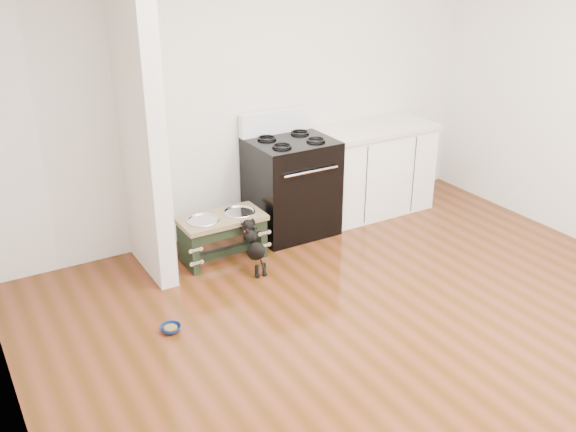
% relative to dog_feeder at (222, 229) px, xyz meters
% --- Properties ---
extents(ground, '(5.00, 5.00, 0.00)m').
position_rel_dog_feeder_xyz_m(ground, '(0.58, -1.95, -0.29)').
color(ground, '#47270C').
rests_on(ground, ground).
extents(room_shell, '(5.00, 5.00, 5.00)m').
position_rel_dog_feeder_xyz_m(room_shell, '(0.58, -1.95, 1.33)').
color(room_shell, silver).
rests_on(room_shell, ground).
extents(partition_wall, '(0.15, 0.80, 2.70)m').
position_rel_dog_feeder_xyz_m(partition_wall, '(-0.60, 0.15, 1.06)').
color(partition_wall, silver).
rests_on(partition_wall, ground).
extents(oven_range, '(0.76, 0.69, 1.14)m').
position_rel_dog_feeder_xyz_m(oven_range, '(0.83, 0.21, 0.19)').
color(oven_range, black).
rests_on(oven_range, ground).
extents(cabinet_run, '(1.24, 0.64, 0.91)m').
position_rel_dog_feeder_xyz_m(cabinet_run, '(1.81, 0.22, 0.16)').
color(cabinet_run, white).
rests_on(cabinet_run, ground).
extents(dog_feeder, '(0.75, 0.40, 0.43)m').
position_rel_dog_feeder_xyz_m(dog_feeder, '(0.00, 0.00, 0.00)').
color(dog_feeder, black).
rests_on(dog_feeder, ground).
extents(puppy, '(0.13, 0.38, 0.45)m').
position_rel_dog_feeder_xyz_m(puppy, '(0.13, -0.34, -0.04)').
color(puppy, black).
rests_on(puppy, ground).
extents(floor_bowl, '(0.17, 0.17, 0.05)m').
position_rel_dog_feeder_xyz_m(floor_bowl, '(-0.83, -0.85, -0.27)').
color(floor_bowl, navy).
rests_on(floor_bowl, ground).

